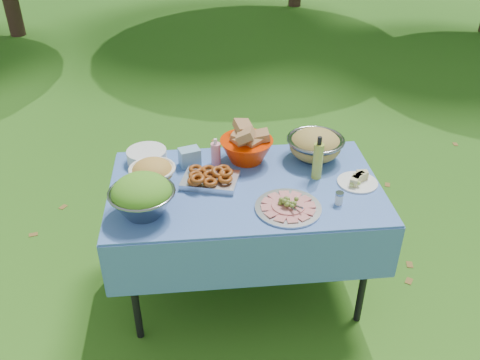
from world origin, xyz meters
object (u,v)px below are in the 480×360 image
at_px(plate_stack, 147,156).
at_px(oil_bottle, 318,158).
at_px(picnic_table, 245,240).
at_px(salad_bowl, 142,196).
at_px(charcuterie_platter, 288,202).
at_px(pasta_bowl_steel, 315,145).
at_px(bread_bowl, 247,145).

relative_size(plate_stack, oil_bottle, 0.91).
height_order(picnic_table, oil_bottle, oil_bottle).
height_order(salad_bowl, charcuterie_platter, salad_bowl).
bearing_deg(charcuterie_platter, plate_stack, 143.65).
distance_m(picnic_table, plate_stack, 0.75).
xyz_separation_m(picnic_table, salad_bowl, (-0.53, -0.21, 0.49)).
relative_size(picnic_table, pasta_bowl_steel, 4.42).
xyz_separation_m(salad_bowl, oil_bottle, (0.93, 0.25, 0.02)).
bearing_deg(salad_bowl, charcuterie_platter, -2.39).
bearing_deg(pasta_bowl_steel, picnic_table, -149.69).
height_order(picnic_table, bread_bowl, bread_bowl).
distance_m(plate_stack, pasta_bowl_steel, 0.98).
distance_m(pasta_bowl_steel, charcuterie_platter, 0.55).
bearing_deg(charcuterie_platter, pasta_bowl_steel, 63.62).
height_order(picnic_table, charcuterie_platter, charcuterie_platter).
bearing_deg(oil_bottle, picnic_table, -174.03).
distance_m(salad_bowl, plate_stack, 0.52).
xyz_separation_m(plate_stack, pasta_bowl_steel, (0.98, -0.05, 0.05)).
bearing_deg(bread_bowl, oil_bottle, -31.62).
bearing_deg(charcuterie_platter, bread_bowl, 107.42).
relative_size(salad_bowl, plate_stack, 1.41).
relative_size(bread_bowl, pasta_bowl_steel, 0.93).
xyz_separation_m(bread_bowl, pasta_bowl_steel, (0.40, -0.01, -0.01)).
distance_m(picnic_table, charcuterie_platter, 0.52).
bearing_deg(pasta_bowl_steel, salad_bowl, -154.53).
bearing_deg(plate_stack, bread_bowl, -3.80).
height_order(bread_bowl, pasta_bowl_steel, bread_bowl).
distance_m(salad_bowl, charcuterie_platter, 0.73).
height_order(plate_stack, pasta_bowl_steel, pasta_bowl_steel).
bearing_deg(pasta_bowl_steel, plate_stack, 177.06).
bearing_deg(salad_bowl, plate_stack, 91.35).
relative_size(charcuterie_platter, oil_bottle, 1.34).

